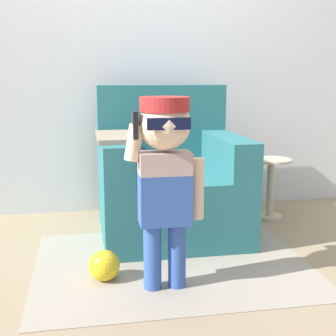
{
  "coord_description": "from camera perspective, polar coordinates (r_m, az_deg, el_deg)",
  "views": [
    {
      "loc": [
        -0.5,
        -3.13,
        1.08
      ],
      "look_at": [
        -0.01,
        -0.49,
        0.55
      ],
      "focal_mm": 50.0,
      "sensor_mm": 36.0,
      "label": 1
    }
  ],
  "objects": [
    {
      "name": "ground_plane",
      "position": [
        3.35,
        -1.39,
        -7.64
      ],
      "size": [
        10.0,
        10.0,
        0.0
      ],
      "primitive_type": "plane",
      "color": "#998466"
    },
    {
      "name": "wall_back",
      "position": [
        3.78,
        -3.01,
        14.51
      ],
      "size": [
        10.0,
        0.05,
        2.6
      ],
      "color": "silver",
      "rests_on": "ground_plane"
    },
    {
      "name": "armchair",
      "position": [
        3.25,
        0.07,
        -1.64
      ],
      "size": [
        0.96,
        0.96,
        1.01
      ],
      "color": "#286B70",
      "rests_on": "ground_plane"
    },
    {
      "name": "person_child",
      "position": [
        2.3,
        -0.36,
        0.53
      ],
      "size": [
        0.4,
        0.3,
        0.98
      ],
      "color": "#3356AD",
      "rests_on": "ground_plane"
    },
    {
      "name": "side_table",
      "position": [
        3.66,
        12.39,
        -1.71
      ],
      "size": [
        0.31,
        0.31,
        0.46
      ],
      "color": "beige",
      "rests_on": "ground_plane"
    },
    {
      "name": "rug",
      "position": [
        2.79,
        0.46,
        -11.53
      ],
      "size": [
        1.57,
        1.25,
        0.01
      ],
      "color": "#9E9384",
      "rests_on": "ground_plane"
    },
    {
      "name": "toy_ball",
      "position": [
        2.57,
        -7.78,
        -11.7
      ],
      "size": [
        0.17,
        0.17,
        0.17
      ],
      "color": "yellow",
      "rests_on": "ground_plane"
    }
  ]
}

